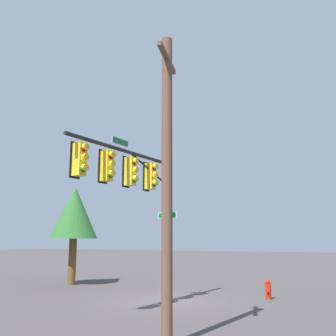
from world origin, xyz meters
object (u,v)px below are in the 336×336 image
Objects in this scene: utility_pole at (167,176)px; tree_mid at (74,213)px; signal_pole_assembly at (133,183)px; fire_hydrant at (268,289)px.

utility_pole is 13.30m from tree_mid.
utility_pole is at bearing 37.43° from signal_pole_assembly.
signal_pole_assembly is 4.86m from utility_pole.
signal_pole_assembly is at bearing -45.29° from fire_hydrant.
utility_pole reaches higher than tree_mid.
utility_pole is (3.84, 2.94, -0.51)m from signal_pole_assembly.
tree_mid reaches higher than fire_hydrant.
signal_pole_assembly is 1.17× the size of tree_mid.
tree_mid is (-1.11, -10.96, 3.59)m from fire_hydrant.
signal_pole_assembly reaches higher than fire_hydrant.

